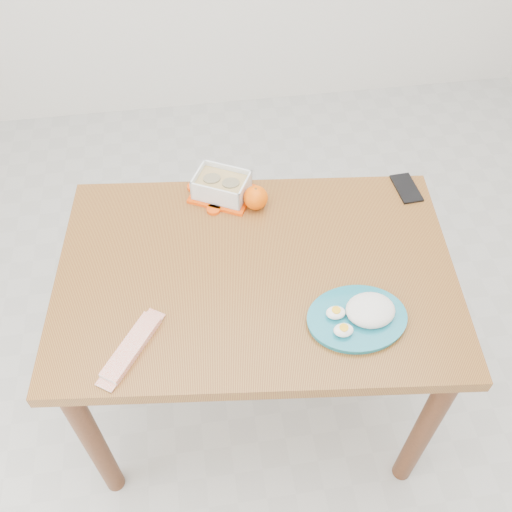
{
  "coord_description": "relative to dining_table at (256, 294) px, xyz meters",
  "views": [
    {
      "loc": [
        -0.22,
        -1.07,
        1.97
      ],
      "look_at": [
        -0.08,
        -0.11,
        0.81
      ],
      "focal_mm": 40.0,
      "sensor_mm": 36.0,
      "label": 1
    }
  ],
  "objects": [
    {
      "name": "smartphone",
      "position": [
        0.51,
        0.25,
        0.12
      ],
      "size": [
        0.07,
        0.13,
        0.01
      ],
      "primitive_type": "cube",
      "rotation": [
        0.0,
        0.0,
        0.06
      ],
      "color": "black",
      "rests_on": "dining_table"
    },
    {
      "name": "rice_plate",
      "position": [
        0.24,
        -0.2,
        0.13
      ],
      "size": [
        0.26,
        0.26,
        0.07
      ],
      "rotation": [
        0.0,
        0.0,
        0.03
      ],
      "color": "#187385",
      "rests_on": "dining_table"
    },
    {
      "name": "orange_fruit",
      "position": [
        0.03,
        0.24,
        0.15
      ],
      "size": [
        0.07,
        0.07,
        0.07
      ],
      "primitive_type": "sphere",
      "color": "#FF6F05",
      "rests_on": "dining_table"
    },
    {
      "name": "candy_bar",
      "position": [
        -0.34,
        -0.2,
        0.12
      ],
      "size": [
        0.15,
        0.19,
        0.02
      ],
      "primitive_type": "cube",
      "rotation": [
        0.0,
        0.0,
        0.98
      ],
      "color": "red",
      "rests_on": "dining_table"
    },
    {
      "name": "dining_table",
      "position": [
        0.0,
        0.0,
        0.0
      ],
      "size": [
        1.16,
        0.84,
        0.75
      ],
      "rotation": [
        0.0,
        0.0,
        -0.11
      ],
      "color": "olive",
      "rests_on": "ground"
    },
    {
      "name": "ground",
      "position": [
        0.08,
        0.11,
        -0.64
      ],
      "size": [
        3.5,
        3.5,
        0.0
      ],
      "primitive_type": "plane",
      "color": "#B7B7B2",
      "rests_on": "ground"
    },
    {
      "name": "food_container",
      "position": [
        -0.06,
        0.31,
        0.15
      ],
      "size": [
        0.22,
        0.2,
        0.08
      ],
      "rotation": [
        0.0,
        0.0,
        -0.48
      ],
      "color": "#FF4B07",
      "rests_on": "dining_table"
    }
  ]
}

